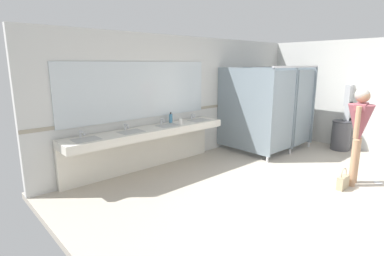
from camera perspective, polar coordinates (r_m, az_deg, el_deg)
ground_plane at (r=5.21m, az=25.03°, el=-12.69°), size 7.01×6.90×0.10m
wall_back at (r=6.69m, az=0.08°, el=5.87°), size 7.01×0.12×2.61m
wall_back_tile_band at (r=6.68m, az=0.45°, el=3.66°), size 7.01×0.01×0.06m
vanity_counter at (r=5.75m, az=-8.50°, el=-2.13°), size 3.29×0.57×0.97m
mirror_panel at (r=5.77m, az=-9.92°, el=7.06°), size 3.19×0.02×1.07m
bathroom_stalls at (r=7.32m, az=15.28°, el=3.94°), size 1.85×1.53×2.00m
paper_towel_dispenser_upper at (r=8.11m, az=27.92°, el=5.54°), size 0.32×0.13×0.49m
paper_towel_dispenser_lower at (r=8.15m, az=27.87°, el=2.53°), size 0.32×0.13×0.39m
trash_bin at (r=8.03m, az=26.62°, el=-1.26°), size 0.45×0.45×0.71m
person_standing at (r=5.68m, az=29.33°, el=0.52°), size 0.57×0.47×1.66m
handbag at (r=5.62m, az=26.90°, el=-9.14°), size 0.28×0.10×0.36m
soap_dispenser at (r=6.11m, az=-4.09°, el=1.89°), size 0.07×0.07×0.21m
paper_cup at (r=5.95m, az=-2.20°, el=1.25°), size 0.07×0.07×0.10m
floor_drain_cover at (r=6.24m, az=32.01°, el=-8.82°), size 0.14×0.14×0.01m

